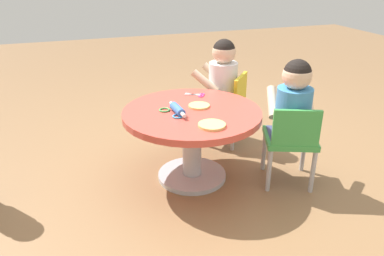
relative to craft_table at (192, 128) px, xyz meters
name	(u,v)px	position (x,y,z in m)	size (l,w,h in m)	color
ground_plane	(192,177)	(0.00, 0.00, -0.35)	(10.00, 10.00, 0.00)	olive
craft_table	(192,128)	(0.00, 0.00, 0.00)	(0.85, 0.85, 0.47)	silver
child_chair_left	(291,139)	(-0.26, -0.55, -0.04)	(0.39, 0.39, 0.54)	#B7B7BC
seated_child_left	(294,102)	(-0.22, -0.56, 0.18)	(0.42, 0.38, 0.51)	#3F4772
child_chair_right	(227,104)	(0.43, -0.42, -0.04)	(0.42, 0.42, 0.54)	#B7B7BC
seated_child_right	(223,74)	(0.46, -0.39, 0.18)	(0.43, 0.44, 0.51)	#3F4772
rolling_pin	(177,109)	(-0.02, 0.10, 0.14)	(0.23, 0.06, 0.05)	#3F72CC
craft_scissors	(198,95)	(0.25, -0.12, 0.12)	(0.12, 0.14, 0.01)	silver
playdough_blob_0	(199,106)	(0.04, -0.06, 0.12)	(0.13, 0.13, 0.01)	#F2CC72
playdough_blob_1	(212,125)	(-0.26, -0.03, 0.13)	(0.15, 0.15, 0.01)	#F2CC72
cookie_cutter_0	(164,110)	(0.05, 0.16, 0.12)	(0.07, 0.07, 0.01)	#4CB259
cookie_cutter_1	(178,116)	(-0.07, 0.11, 0.12)	(0.06, 0.06, 0.01)	#3F99D8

